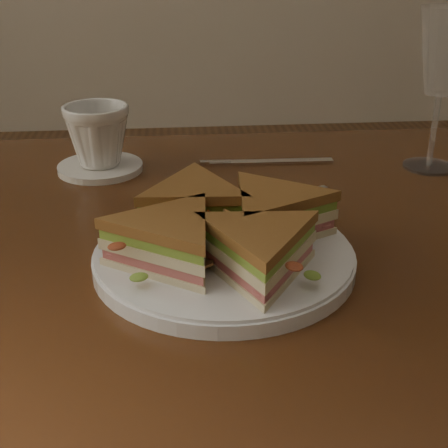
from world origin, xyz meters
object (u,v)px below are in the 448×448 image
(spoon, at_px, (247,206))
(coffee_cup, at_px, (98,135))
(knife, at_px, (262,162))
(plate, at_px, (224,258))
(sandwich_wedges, at_px, (224,228))
(wine_glass, at_px, (445,56))
(saucer, at_px, (100,167))
(table, at_px, (240,294))

(spoon, xyz_separation_m, coffee_cup, (-0.21, 0.17, 0.05))
(spoon, distance_m, knife, 0.18)
(plate, relative_size, sandwich_wedges, 0.91)
(wine_glass, xyz_separation_m, saucer, (-0.52, 0.04, -0.17))
(table, bearing_deg, coffee_cup, 130.90)
(table, bearing_deg, knife, 75.32)
(sandwich_wedges, height_order, knife, sandwich_wedges)
(sandwich_wedges, distance_m, spoon, 0.16)
(knife, xyz_separation_m, coffee_cup, (-0.26, -0.01, 0.05))
(sandwich_wedges, relative_size, knife, 1.48)
(wine_glass, bearing_deg, saucer, 176.10)
(spoon, bearing_deg, sandwich_wedges, -132.28)
(spoon, height_order, knife, spoon)
(table, xyz_separation_m, plate, (-0.03, -0.09, 0.11))
(knife, relative_size, coffee_cup, 2.14)
(sandwich_wedges, bearing_deg, coffee_cup, 117.32)
(sandwich_wedges, bearing_deg, spoon, 73.52)
(plate, height_order, coffee_cup, coffee_cup)
(table, bearing_deg, saucer, 130.90)
(knife, height_order, coffee_cup, coffee_cup)
(table, distance_m, saucer, 0.32)
(wine_glass, relative_size, saucer, 1.85)
(sandwich_wedges, xyz_separation_m, knife, (0.09, 0.33, -0.04))
(table, relative_size, coffee_cup, 11.96)
(saucer, bearing_deg, wine_glass, -3.90)
(table, bearing_deg, spoon, 76.22)
(plate, xyz_separation_m, saucer, (-0.16, 0.32, -0.00))
(wine_glass, height_order, saucer, wine_glass)
(spoon, distance_m, wine_glass, 0.38)
(sandwich_wedges, relative_size, coffee_cup, 3.18)
(table, xyz_separation_m, saucer, (-0.20, 0.23, 0.10))
(wine_glass, xyz_separation_m, coffee_cup, (-0.52, 0.04, -0.12))
(table, bearing_deg, sandwich_wedges, -108.08)
(sandwich_wedges, bearing_deg, table, 71.92)
(sandwich_wedges, distance_m, coffee_cup, 0.36)
(knife, distance_m, coffee_cup, 0.26)
(coffee_cup, bearing_deg, wine_glass, -4.73)
(sandwich_wedges, relative_size, saucer, 2.43)
(table, distance_m, plate, 0.15)
(plate, bearing_deg, knife, 74.34)
(plate, height_order, knife, plate)
(sandwich_wedges, bearing_deg, plate, -53.13)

